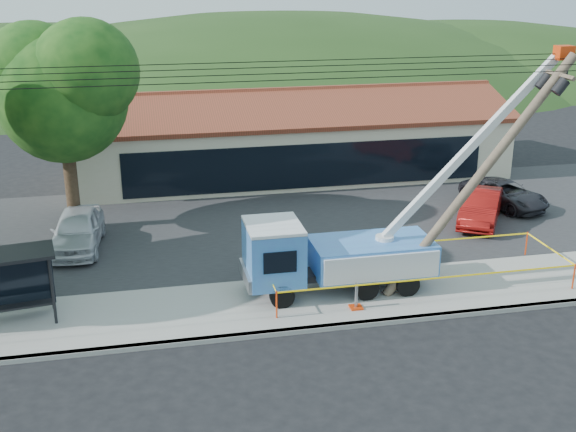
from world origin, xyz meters
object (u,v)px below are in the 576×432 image
(leaning_pole, at_px, (487,166))
(bus_shelter, at_px, (15,269))
(utility_truck, at_px, (336,252))
(car_red, at_px, (479,224))
(car_silver, at_px, (79,250))
(car_dark, at_px, (503,208))

(leaning_pole, bearing_deg, bus_shelter, 177.15)
(leaning_pole, distance_m, bus_shelter, 15.55)
(utility_truck, height_order, car_red, utility_truck)
(leaning_pole, xyz_separation_m, bus_shelter, (-15.30, 0.76, -2.66))
(car_silver, height_order, car_red, car_silver)
(car_dark, bearing_deg, car_red, -159.49)
(car_red, bearing_deg, leaning_pole, -85.25)
(utility_truck, xyz_separation_m, leaning_pole, (4.92, -0.78, 2.96))
(leaning_pole, distance_m, car_silver, 16.06)
(bus_shelter, bearing_deg, car_silver, 67.91)
(utility_truck, height_order, leaning_pole, utility_truck)
(car_red, bearing_deg, bus_shelter, -131.73)
(car_silver, xyz_separation_m, car_red, (17.04, -0.52, 0.00))
(bus_shelter, relative_size, car_red, 0.60)
(leaning_pole, bearing_deg, car_silver, 154.10)
(utility_truck, distance_m, car_silver, 10.86)
(car_dark, bearing_deg, utility_truck, -164.95)
(car_red, bearing_deg, car_silver, -149.92)
(car_silver, bearing_deg, bus_shelter, -99.08)
(car_silver, bearing_deg, car_dark, 8.34)
(utility_truck, bearing_deg, bus_shelter, -179.92)
(utility_truck, bearing_deg, car_dark, 35.46)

